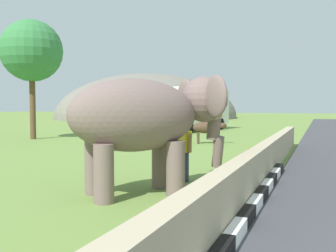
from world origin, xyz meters
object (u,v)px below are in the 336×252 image
(bus_white, at_px, (194,106))
(cow_near, at_px, (207,128))
(elephant, at_px, (149,117))
(person_handler, at_px, (184,148))

(bus_white, xyz_separation_m, cow_near, (-9.80, -4.06, -1.21))
(elephant, relative_size, person_handler, 2.33)
(elephant, bearing_deg, cow_near, 9.87)
(elephant, xyz_separation_m, cow_near, (11.95, 2.08, -0.96))
(elephant, bearing_deg, person_handler, -9.81)
(elephant, xyz_separation_m, bus_white, (21.74, 6.14, 0.25))
(elephant, distance_m, person_handler, 1.90)
(person_handler, relative_size, cow_near, 0.87)
(bus_white, bearing_deg, elephant, -164.23)
(elephant, xyz_separation_m, person_handler, (1.65, -0.28, -0.91))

